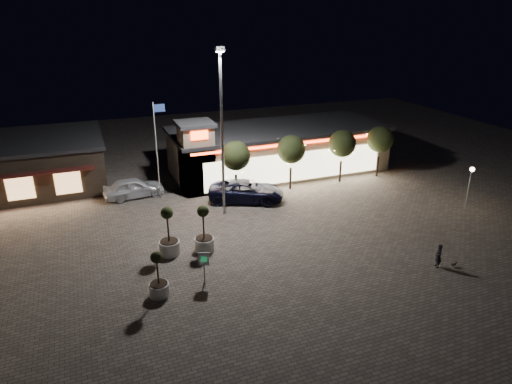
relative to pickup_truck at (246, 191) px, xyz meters
name	(u,v)px	position (x,y,z in m)	size (l,w,h in m)	color
ground	(233,270)	(-4.48, -9.81, -0.85)	(90.00, 90.00, 0.00)	slate
retail_building	(274,149)	(5.03, 6.00, 1.36)	(20.40, 8.40, 6.10)	gray
restaurant_building	(5,165)	(-18.48, 10.16, 1.31)	(16.40, 11.00, 4.30)	#382D23
floodlight_pole	(222,124)	(-2.48, -1.81, 6.17)	(0.60, 0.40, 12.38)	gray
flagpole	(157,143)	(-6.38, 3.19, 3.89)	(0.95, 0.10, 8.00)	white
lamp_post_east	(470,180)	(15.52, -7.81, 1.61)	(0.36, 0.36, 3.48)	gray
string_tree_a	(236,156)	(-0.48, 1.19, 2.71)	(2.42, 2.42, 4.79)	#332319
string_tree_b	(291,150)	(4.52, 1.19, 2.71)	(2.42, 2.42, 4.79)	#332319
string_tree_c	(342,144)	(9.52, 1.19, 2.71)	(2.42, 2.42, 4.79)	#332319
string_tree_d	(380,139)	(13.52, 1.19, 2.71)	(2.42, 2.42, 4.79)	#332319
pickup_truck	(246,191)	(0.00, 0.00, 0.00)	(2.82, 6.12, 1.70)	black
white_sedan	(134,188)	(-8.49, 4.19, -0.02)	(1.97, 4.89, 1.66)	white
pedestrian	(438,256)	(7.27, -13.99, -0.09)	(0.56, 0.37, 1.53)	black
dog	(454,263)	(8.26, -14.35, -0.61)	(0.46, 0.20, 0.24)	#59514C
planter_left	(169,240)	(-7.61, -6.47, 0.16)	(1.33, 1.33, 3.28)	silver
planter_mid	(159,282)	(-9.05, -10.86, -0.01)	(1.10, 1.10, 2.72)	silver
planter_right	(204,237)	(-5.40, -6.80, 0.13)	(1.29, 1.29, 3.16)	silver
valet_sign	(204,262)	(-6.39, -10.48, 0.51)	(0.62, 0.29, 1.94)	gray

